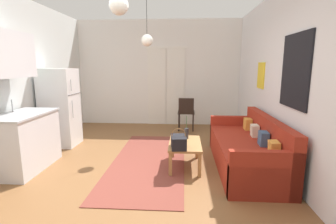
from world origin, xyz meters
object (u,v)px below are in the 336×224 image
object	(u,v)px
bamboo_vase	(186,133)
pendant_lamp_near	(119,5)
coffee_table	(185,146)
couch	(249,151)
pendant_lamp_far	(147,40)
handbag	(179,142)
accent_chair	(186,111)
refrigerator	(60,108)

from	to	relation	value
bamboo_vase	pendant_lamp_near	xyz separation A→B (m)	(-0.84, -1.03, 1.85)
coffee_table	couch	bearing A→B (deg)	2.14
couch	pendant_lamp_near	world-z (taller)	pendant_lamp_near
pendant_lamp_near	pendant_lamp_far	distance (m)	1.74
bamboo_vase	handbag	bearing A→B (deg)	-103.57
accent_chair	pendant_lamp_near	size ratio (longest dim) A/B	1.35
couch	coffee_table	size ratio (longest dim) A/B	2.55
bamboo_vase	refrigerator	size ratio (longest dim) A/B	0.25
coffee_table	refrigerator	size ratio (longest dim) A/B	0.54
handbag	accent_chair	size ratio (longest dim) A/B	0.42
couch	pendant_lamp_far	xyz separation A→B (m)	(-1.78, 0.89, 1.83)
pendant_lamp_near	pendant_lamp_far	size ratio (longest dim) A/B	0.73
pendant_lamp_far	refrigerator	bearing A→B (deg)	178.39
handbag	pendant_lamp_near	bearing A→B (deg)	-144.45
bamboo_vase	refrigerator	world-z (taller)	refrigerator
bamboo_vase	pendant_lamp_far	distance (m)	1.91
refrigerator	accent_chair	size ratio (longest dim) A/B	1.87
bamboo_vase	handbag	xyz separation A→B (m)	(-0.12, -0.51, 0.00)
couch	coffee_table	distance (m)	1.05
bamboo_vase	accent_chair	size ratio (longest dim) A/B	0.47
bamboo_vase	pendant_lamp_far	world-z (taller)	pendant_lamp_far
couch	refrigerator	bearing A→B (deg)	165.33
coffee_table	accent_chair	xyz separation A→B (m)	(0.04, 2.34, 0.14)
pendant_lamp_far	accent_chair	bearing A→B (deg)	61.34
coffee_table	handbag	bearing A→B (deg)	-109.92
couch	refrigerator	size ratio (longest dim) A/B	1.38
refrigerator	accent_chair	xyz separation A→B (m)	(2.60, 1.35, -0.30)
pendant_lamp_far	coffee_table	bearing A→B (deg)	-51.92
coffee_table	handbag	distance (m)	0.33
bamboo_vase	refrigerator	distance (m)	2.71
couch	bamboo_vase	world-z (taller)	couch
refrigerator	pendant_lamp_near	world-z (taller)	pendant_lamp_near
coffee_table	bamboo_vase	distance (m)	0.28
pendant_lamp_near	coffee_table	bearing A→B (deg)	43.99
couch	refrigerator	xyz separation A→B (m)	(-3.61, 0.95, 0.51)
handbag	refrigerator	world-z (taller)	refrigerator
bamboo_vase	pendant_lamp_far	bearing A→B (deg)	137.33
couch	handbag	distance (m)	1.21
pendant_lamp_near	pendant_lamp_far	xyz separation A→B (m)	(0.09, 1.72, -0.24)
couch	refrigerator	distance (m)	3.77
pendant_lamp_near	refrigerator	bearing A→B (deg)	134.55
bamboo_vase	accent_chair	distance (m)	2.10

